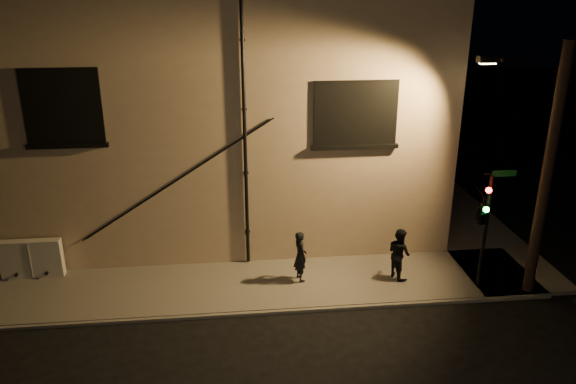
{
  "coord_description": "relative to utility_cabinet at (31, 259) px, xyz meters",
  "views": [
    {
      "loc": [
        -2.29,
        -13.58,
        8.76
      ],
      "look_at": [
        -0.61,
        1.8,
        2.95
      ],
      "focal_mm": 35.0,
      "sensor_mm": 36.0,
      "label": 1
    }
  ],
  "objects": [
    {
      "name": "streetlamp_pole",
      "position": [
        14.85,
        -2.39,
        3.18
      ],
      "size": [
        2.03,
        1.39,
        7.39
      ],
      "color": "black",
      "rests_on": "ground"
    },
    {
      "name": "traffic_signal",
      "position": [
        13.37,
        -2.14,
        1.85
      ],
      "size": [
        1.33,
        2.16,
        3.65
      ],
      "color": "black",
      "rests_on": "sidewalk"
    },
    {
      "name": "sidewalk",
      "position": [
        9.72,
        1.69,
        -0.67
      ],
      "size": [
        21.0,
        16.0,
        0.12
      ],
      "color": "#5E5A55",
      "rests_on": "ground"
    },
    {
      "name": "utility_cabinet",
      "position": [
        0.0,
        0.0,
        0.0
      ],
      "size": [
        1.86,
        0.31,
        1.22
      ],
      "primitive_type": "cube",
      "color": "beige",
      "rests_on": "sidewalk"
    },
    {
      "name": "ground",
      "position": [
        8.5,
        -2.7,
        -0.73
      ],
      "size": [
        90.0,
        90.0,
        0.0
      ],
      "primitive_type": "plane",
      "color": "black"
    },
    {
      "name": "pedestrian_a",
      "position": [
        8.25,
        -1.12,
        0.2
      ],
      "size": [
        0.52,
        0.67,
        1.61
      ],
      "primitive_type": "imported",
      "rotation": [
        0.0,
        0.0,
        1.82
      ],
      "color": "black",
      "rests_on": "sidewalk"
    },
    {
      "name": "building",
      "position": [
        5.5,
        6.29,
        3.67
      ],
      "size": [
        16.2,
        12.23,
        8.8
      ],
      "color": "tan",
      "rests_on": "ground"
    },
    {
      "name": "pedestrian_b",
      "position": [
        11.3,
        -1.26,
        0.2
      ],
      "size": [
        0.86,
        0.96,
        1.62
      ],
      "primitive_type": "imported",
      "rotation": [
        0.0,
        0.0,
        1.94
      ],
      "color": "black",
      "rests_on": "sidewalk"
    }
  ]
}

